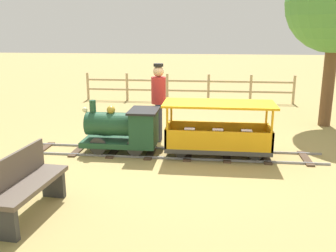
{
  "coord_description": "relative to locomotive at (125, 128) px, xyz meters",
  "views": [
    {
      "loc": [
        -6.65,
        -0.51,
        2.28
      ],
      "look_at": [
        0.0,
        0.26,
        0.55
      ],
      "focal_mm": 39.86,
      "sensor_mm": 36.0,
      "label": 1
    }
  ],
  "objects": [
    {
      "name": "park_bench",
      "position": [
        -2.58,
        0.65,
        -0.07
      ],
      "size": [
        1.33,
        0.5,
        0.82
      ],
      "color": "brown",
      "rests_on": "ground_plane"
    },
    {
      "name": "passenger_car",
      "position": [
        0.0,
        -1.75,
        -0.06
      ],
      "size": [
        0.85,
        2.0,
        0.97
      ],
      "color": "#3F3F3F",
      "rests_on": "ground_plane"
    },
    {
      "name": "conductor_person",
      "position": [
        0.88,
        -0.52,
        0.48
      ],
      "size": [
        0.3,
        0.3,
        1.62
      ],
      "color": "#282D47",
      "rests_on": "ground_plane"
    },
    {
      "name": "ground_plane",
      "position": [
        0.0,
        -1.08,
        -0.48
      ],
      "size": [
        60.0,
        60.0,
        0.0
      ],
      "primitive_type": "plane",
      "color": "#A38C51"
    },
    {
      "name": "fence_section",
      "position": [
        5.37,
        -0.85,
        0.0
      ],
      "size": [
        0.08,
        6.78,
        0.9
      ],
      "color": "tan",
      "rests_on": "ground_plane"
    },
    {
      "name": "locomotive",
      "position": [
        0.0,
        0.0,
        0.0
      ],
      "size": [
        0.75,
        1.45,
        0.97
      ],
      "color": "#1E472D",
      "rests_on": "ground_plane"
    },
    {
      "name": "track",
      "position": [
        0.0,
        -0.85,
        -0.46
      ],
      "size": [
        0.79,
        5.7,
        0.04
      ],
      "color": "gray",
      "rests_on": "ground_plane"
    }
  ]
}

